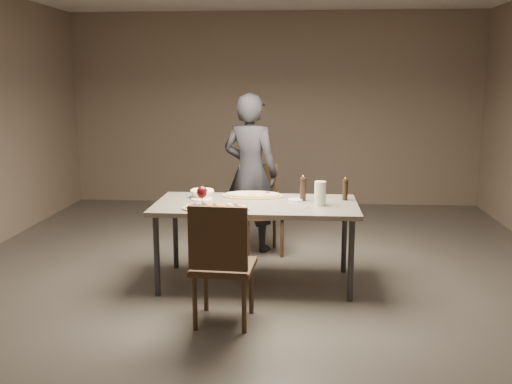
# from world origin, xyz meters

# --- Properties ---
(room) EXTENTS (7.00, 7.00, 7.00)m
(room) POSITION_xyz_m (0.00, 0.00, 1.40)
(room) COLOR #56514A
(room) RESTS_ON ground
(dining_table) EXTENTS (1.80, 0.90, 0.75)m
(dining_table) POSITION_xyz_m (0.00, 0.00, 0.69)
(dining_table) COLOR slate
(dining_table) RESTS_ON ground
(zucchini_pizza) EXTENTS (0.57, 0.32, 0.05)m
(zucchini_pizza) POSITION_xyz_m (-0.32, -0.28, 0.77)
(zucchini_pizza) COLOR tan
(zucchini_pizza) RESTS_ON dining_table
(ham_pizza) EXTENTS (0.58, 0.32, 0.04)m
(ham_pizza) POSITION_xyz_m (-0.05, 0.28, 0.77)
(ham_pizza) COLOR tan
(ham_pizza) RESTS_ON dining_table
(bread_basket) EXTENTS (0.22, 0.22, 0.08)m
(bread_basket) POSITION_xyz_m (-0.52, 0.19, 0.80)
(bread_basket) COLOR #F0E5C3
(bread_basket) RESTS_ON dining_table
(oil_dish) EXTENTS (0.14, 0.14, 0.02)m
(oil_dish) POSITION_xyz_m (0.35, 0.12, 0.76)
(oil_dish) COLOR white
(oil_dish) RESTS_ON dining_table
(pepper_mill_left) EXTENTS (0.05, 0.05, 0.21)m
(pepper_mill_left) POSITION_xyz_m (0.80, 0.19, 0.85)
(pepper_mill_left) COLOR black
(pepper_mill_left) RESTS_ON dining_table
(pepper_mill_right) EXTENTS (0.06, 0.06, 0.23)m
(pepper_mill_right) POSITION_xyz_m (0.42, 0.13, 0.86)
(pepper_mill_right) COLOR black
(pepper_mill_right) RESTS_ON dining_table
(carafe) EXTENTS (0.10, 0.10, 0.21)m
(carafe) POSITION_xyz_m (0.57, -0.05, 0.86)
(carafe) COLOR silver
(carafe) RESTS_ON dining_table
(wine_glass) EXTENTS (0.09, 0.09, 0.20)m
(wine_glass) POSITION_xyz_m (-0.44, -0.27, 0.89)
(wine_glass) COLOR silver
(wine_glass) RESTS_ON dining_table
(side_plate) EXTENTS (0.20, 0.20, 0.01)m
(side_plate) POSITION_xyz_m (-0.51, 0.10, 0.76)
(side_plate) COLOR white
(side_plate) RESTS_ON dining_table
(chair_near) EXTENTS (0.48, 0.48, 0.95)m
(chair_near) POSITION_xyz_m (-0.18, -0.95, 0.53)
(chair_near) COLOR #3E2A1A
(chair_near) RESTS_ON ground
(chair_far) EXTENTS (0.54, 0.54, 0.94)m
(chair_far) POSITION_xyz_m (-0.03, 1.01, 0.52)
(chair_far) COLOR #3E2A1A
(chair_far) RESTS_ON ground
(diner) EXTENTS (0.72, 0.60, 1.70)m
(diner) POSITION_xyz_m (-0.14, 1.07, 0.85)
(diner) COLOR black
(diner) RESTS_ON ground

